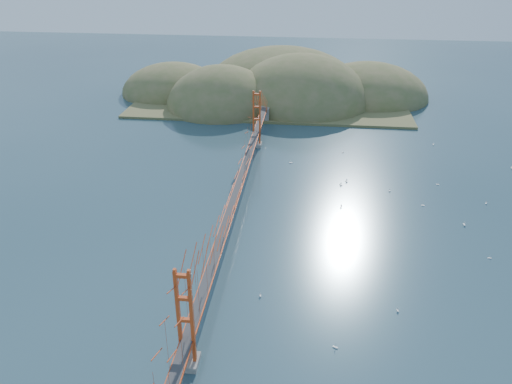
# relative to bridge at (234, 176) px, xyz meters

# --- Properties ---
(ground) EXTENTS (320.00, 320.00, 0.00)m
(ground) POSITION_rel_bridge_xyz_m (0.00, -0.18, -7.01)
(ground) COLOR #294553
(ground) RESTS_ON ground
(bridge) EXTENTS (2.20, 94.40, 12.00)m
(bridge) POSITION_rel_bridge_xyz_m (0.00, 0.00, 0.00)
(bridge) COLOR gray
(bridge) RESTS_ON ground
(far_headlands) EXTENTS (84.00, 58.00, 25.00)m
(far_headlands) POSITION_rel_bridge_xyz_m (2.21, 68.33, -7.01)
(far_headlands) COLOR olive
(far_headlands) RESTS_ON ground
(sailboat_8) EXTENTS (0.54, 0.44, 0.63)m
(sailboat_8) POSITION_rel_bridge_xyz_m (29.60, 7.11, -6.86)
(sailboat_8) COLOR white
(sailboat_8) RESTS_ON ground
(sailboat_9) EXTENTS (0.52, 0.63, 0.73)m
(sailboat_9) POSITION_rel_bridge_xyz_m (48.85, 24.13, -6.85)
(sailboat_9) COLOR white
(sailboat_9) RESTS_ON ground
(sailboat_1) EXTENTS (0.63, 0.63, 0.69)m
(sailboat_1) POSITION_rel_bridge_xyz_m (17.77, 14.63, -6.86)
(sailboat_1) COLOR white
(sailboat_1) RESTS_ON ground
(sailboat_16) EXTENTS (0.66, 0.66, 0.69)m
(sailboat_16) POSITION_rel_bridge_xyz_m (16.73, 13.19, -6.86)
(sailboat_16) COLOR white
(sailboat_16) RESTS_ON ground
(sailboat_12) EXTENTS (0.51, 0.43, 0.59)m
(sailboat_12) POSITION_rel_bridge_xyz_m (17.66, 28.31, -6.87)
(sailboat_12) COLOR white
(sailboat_12) RESTS_ON ground
(sailboat_0) EXTENTS (0.43, 0.49, 0.56)m
(sailboat_0) POSITION_rel_bridge_xyz_m (22.06, -19.42, -6.87)
(sailboat_0) COLOR white
(sailboat_0) RESTS_ON ground
(sailboat_15) EXTENTS (0.43, 0.53, 0.62)m
(sailboat_15) POSITION_rel_bridge_xyz_m (36.64, 34.82, -6.87)
(sailboat_15) COLOR white
(sailboat_15) RESTS_ON ground
(sailboat_5) EXTENTS (0.54, 0.64, 0.74)m
(sailboat_5) POSITION_rel_bridge_xyz_m (34.66, 1.57, -6.85)
(sailboat_5) COLOR white
(sailboat_5) RESTS_ON ground
(sailboat_2) EXTENTS (0.50, 0.43, 0.57)m
(sailboat_2) POSITION_rel_bridge_xyz_m (35.82, -7.16, -6.87)
(sailboat_2) COLOR white
(sailboat_2) RESTS_ON ground
(sailboat_17) EXTENTS (0.49, 0.45, 0.56)m
(sailboat_17) POSITION_rel_bridge_xyz_m (33.59, 15.33, -6.87)
(sailboat_17) COLOR white
(sailboat_17) RESTS_ON ground
(sailboat_14) EXTENTS (0.54, 0.54, 0.57)m
(sailboat_14) POSITION_rel_bridge_xyz_m (24.91, 11.77, -6.87)
(sailboat_14) COLOR white
(sailboat_14) RESTS_ON ground
(sailboat_4) EXTENTS (0.53, 0.53, 0.57)m
(sailboat_4) POSITION_rel_bridge_xyz_m (39.91, 8.95, -6.87)
(sailboat_4) COLOR white
(sailboat_4) RESTS_ON ground
(sailboat_6) EXTENTS (0.59, 0.59, 0.66)m
(sailboat_6) POSITION_rel_bridge_xyz_m (14.74, -26.14, -6.86)
(sailboat_6) COLOR white
(sailboat_6) RESTS_ON ground
(sailboat_10) EXTENTS (0.43, 0.50, 0.58)m
(sailboat_10) POSITION_rel_bridge_xyz_m (6.00, -18.58, -6.87)
(sailboat_10) COLOR white
(sailboat_10) RESTS_ON ground
(sailboat_3) EXTENTS (0.62, 0.50, 0.72)m
(sailboat_3) POSITION_rel_bridge_xyz_m (7.51, 21.81, -6.85)
(sailboat_3) COLOR white
(sailboat_3) RESTS_ON ground
(sailboat_extra_0) EXTENTS (0.50, 0.55, 0.62)m
(sailboat_extra_0) POSITION_rel_bridge_xyz_m (16.48, 5.15, -6.87)
(sailboat_extra_0) COLOR white
(sailboat_extra_0) RESTS_ON ground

